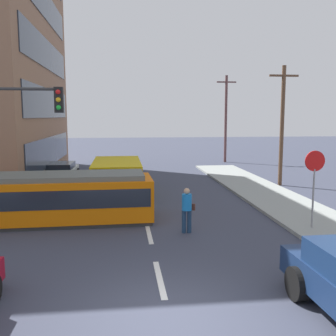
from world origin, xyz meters
TOP-DOWN VIEW (x-y plane):
  - ground_plane at (0.00, 10.00)m, footprint 120.00×120.00m
  - sidewalk_curb_right at (6.80, 6.00)m, footprint 3.20×36.00m
  - lane_stripe_1 at (0.00, 2.00)m, footprint 0.16×2.40m
  - lane_stripe_2 at (0.00, 6.00)m, footprint 0.16×2.40m
  - lane_stripe_3 at (0.00, 14.05)m, footprint 0.16×2.40m
  - lane_stripe_4 at (0.00, 20.05)m, footprint 0.16×2.40m
  - streetcar_tram at (-3.08, 8.05)m, footprint 6.71×2.68m
  - city_bus at (-1.23, 13.07)m, footprint 2.56×5.26m
  - pedestrian_crossing at (1.39, 5.96)m, footprint 0.51×0.36m
  - parked_sedan_mid at (-5.16, 12.01)m, footprint 2.09×4.10m
  - parked_sedan_far at (-5.05, 18.56)m, footprint 2.18×4.35m
  - stop_sign at (6.06, 5.59)m, footprint 0.76×0.07m
  - traffic_light_mast at (-4.74, 5.60)m, footprint 3.20×0.33m
  - utility_pole_mid at (8.78, 15.01)m, footprint 1.80×0.24m
  - utility_pole_far at (8.62, 27.33)m, footprint 1.80×0.24m

SIDE VIEW (x-z plane):
  - ground_plane at x=0.00m, z-range 0.00..0.00m
  - lane_stripe_1 at x=0.00m, z-range 0.00..0.01m
  - lane_stripe_2 at x=0.00m, z-range 0.00..0.01m
  - lane_stripe_3 at x=0.00m, z-range 0.00..0.01m
  - lane_stripe_4 at x=0.00m, z-range 0.00..0.01m
  - sidewalk_curb_right at x=6.80m, z-range 0.00..0.14m
  - parked_sedan_mid at x=-5.16m, z-range 0.03..1.22m
  - parked_sedan_far at x=-5.05m, z-range 0.03..1.22m
  - pedestrian_crossing at x=1.39m, z-range 0.11..1.78m
  - streetcar_tram at x=-3.08m, z-range 0.03..2.00m
  - city_bus at x=-1.23m, z-range 0.13..2.01m
  - stop_sign at x=6.06m, z-range 0.75..3.63m
  - traffic_light_mast at x=-4.74m, z-range 1.08..6.43m
  - utility_pole_mid at x=8.78m, z-range 0.18..7.45m
  - utility_pole_far at x=8.62m, z-range 0.18..8.12m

